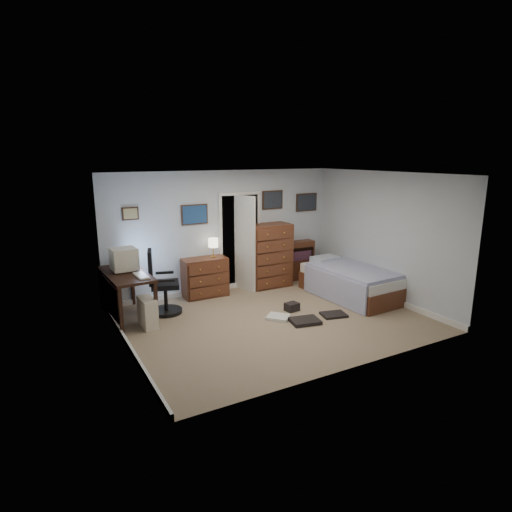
{
  "coord_description": "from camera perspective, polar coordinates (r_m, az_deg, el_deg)",
  "views": [
    {
      "loc": [
        -3.65,
        -5.98,
        2.81
      ],
      "look_at": [
        -0.19,
        0.3,
        1.1
      ],
      "focal_mm": 30.0,
      "sensor_mm": 36.0,
      "label": 1
    }
  ],
  "objects": [
    {
      "name": "wall_posters",
      "position": [
        9.07,
        -0.95,
        6.67
      ],
      "size": [
        4.38,
        0.04,
        0.6
      ],
      "color": "#331E11",
      "rests_on": "floor"
    },
    {
      "name": "bed",
      "position": [
        8.82,
        12.36,
        -3.33
      ],
      "size": [
        1.19,
        2.1,
        0.67
      ],
      "rotation": [
        0.0,
        0.0,
        0.05
      ],
      "color": "#582D1C",
      "rests_on": "floor"
    },
    {
      "name": "floor_clutter",
      "position": [
        7.65,
        6.15,
        -7.92
      ],
      "size": [
        1.43,
        0.94,
        0.15
      ],
      "rotation": [
        0.0,
        0.0,
        0.01
      ],
      "color": "black",
      "rests_on": "floor"
    },
    {
      "name": "pc_tower",
      "position": [
        7.38,
        -14.24,
        -7.33
      ],
      "size": [
        0.25,
        0.47,
        0.5
      ],
      "rotation": [
        0.0,
        0.0,
        0.05
      ],
      "color": "beige",
      "rests_on": "floor"
    },
    {
      "name": "tall_dresser",
      "position": [
        9.23,
        1.67,
        0.08
      ],
      "size": [
        0.95,
        0.58,
        1.37
      ],
      "primitive_type": "cube",
      "rotation": [
        0.0,
        0.0,
        -0.04
      ],
      "color": "#582D1C",
      "rests_on": "floor"
    },
    {
      "name": "floor",
      "position": [
        7.55,
        2.36,
        -8.53
      ],
      "size": [
        5.0,
        4.0,
        0.02
      ],
      "primitive_type": "cube",
      "color": "tan",
      "rests_on": "ground"
    },
    {
      "name": "headboard_bookcase",
      "position": [
        9.76,
        5.05,
        -0.52
      ],
      "size": [
        1.0,
        0.28,
        0.89
      ],
      "rotation": [
        0.0,
        0.0,
        -0.03
      ],
      "color": "#582D1C",
      "rests_on": "floor"
    },
    {
      "name": "media_stack",
      "position": [
        8.12,
        -18.17,
        -4.6
      ],
      "size": [
        0.16,
        0.16,
        0.79
      ],
      "primitive_type": "cube",
      "rotation": [
        0.0,
        0.0,
        0.01
      ],
      "color": "maroon",
      "rests_on": "floor"
    },
    {
      "name": "computer_desk",
      "position": [
        7.71,
        -17.61,
        -3.62
      ],
      "size": [
        0.73,
        1.47,
        0.83
      ],
      "rotation": [
        0.0,
        0.0,
        0.05
      ],
      "color": "black",
      "rests_on": "floor"
    },
    {
      "name": "low_dresser",
      "position": [
        8.7,
        -6.83,
        -2.82
      ],
      "size": [
        0.9,
        0.48,
        0.79
      ],
      "primitive_type": "cube",
      "rotation": [
        0.0,
        0.0,
        -0.04
      ],
      "color": "#582D1C",
      "rests_on": "floor"
    },
    {
      "name": "table_lamp",
      "position": [
        8.61,
        -5.72,
        1.68
      ],
      "size": [
        0.2,
        0.2,
        0.39
      ],
      "rotation": [
        0.0,
        0.0,
        -0.04
      ],
      "color": "gold",
      "rests_on": "low_dresser"
    },
    {
      "name": "keyboard",
      "position": [
        7.38,
        -15.06,
        -2.53
      ],
      "size": [
        0.19,
        0.45,
        0.03
      ],
      "primitive_type": "cube",
      "rotation": [
        0.0,
        0.0,
        0.05
      ],
      "color": "beige",
      "rests_on": "computer_desk"
    },
    {
      "name": "doorway",
      "position": [
        9.35,
        -2.98,
        2.23
      ],
      "size": [
        0.96,
        1.12,
        2.05
      ],
      "color": "black",
      "rests_on": "floor"
    },
    {
      "name": "office_chair",
      "position": [
        7.87,
        -12.48,
        -4.35
      ],
      "size": [
        0.71,
        0.71,
        1.18
      ],
      "rotation": [
        0.0,
        0.0,
        -0.29
      ],
      "color": "black",
      "rests_on": "floor"
    },
    {
      "name": "crt_monitor",
      "position": [
        7.77,
        -17.18,
        -0.41
      ],
      "size": [
        0.45,
        0.42,
        0.4
      ],
      "rotation": [
        0.0,
        0.0,
        0.05
      ],
      "color": "beige",
      "rests_on": "computer_desk"
    }
  ]
}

